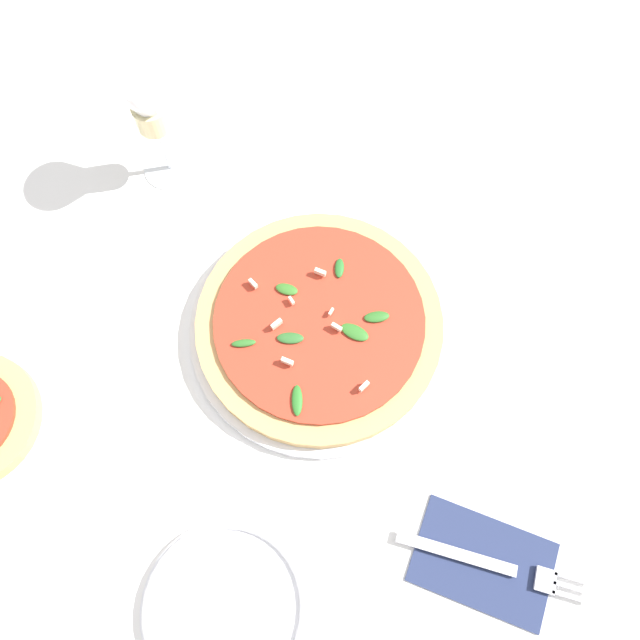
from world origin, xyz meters
TOP-DOWN VIEW (x-y plane):
  - ground_plane at (0.00, 0.00)m, footprint 6.00×6.00m
  - pizza_arugula_main at (0.01, 0.00)m, footprint 0.31×0.31m
  - wine_glass at (-0.28, 0.09)m, footprint 0.08×0.08m
  - napkin at (0.30, -0.13)m, footprint 0.16×0.12m
  - fork at (0.31, -0.12)m, footprint 0.20×0.07m
  - side_plate_white at (0.10, -0.31)m, footprint 0.17×0.17m

SIDE VIEW (x-z plane):
  - ground_plane at x=0.00m, z-range 0.00..0.00m
  - napkin at x=0.30m, z-range 0.00..0.01m
  - fork at x=0.31m, z-range 0.01..0.01m
  - side_plate_white at x=0.10m, z-range 0.00..0.02m
  - pizza_arugula_main at x=0.01m, z-range -0.01..0.04m
  - wine_glass at x=-0.28m, z-range 0.03..0.21m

